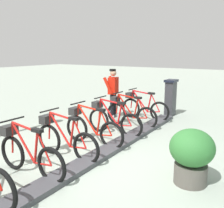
{
  "coord_description": "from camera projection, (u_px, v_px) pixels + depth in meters",
  "views": [
    {
      "loc": [
        -3.06,
        4.04,
        2.25
      ],
      "look_at": [
        0.5,
        -1.5,
        0.9
      ],
      "focal_mm": 41.4,
      "sensor_mm": 36.0,
      "label": 1
    }
  ],
  "objects": [
    {
      "name": "bike_docked_5",
      "position": [
        28.0,
        153.0,
        4.7
      ],
      "size": [
        1.72,
        0.54,
        1.02
      ],
      "color": "black",
      "rests_on": "ground"
    },
    {
      "name": "planter_bush",
      "position": [
        192.0,
        154.0,
        4.38
      ],
      "size": [
        0.76,
        0.76,
        0.97
      ],
      "color": "#59544C",
      "rests_on": "ground"
    },
    {
      "name": "bike_docked_3",
      "position": [
        91.0,
        128.0,
        6.26
      ],
      "size": [
        1.72,
        0.54,
        1.02
      ],
      "color": "black",
      "rests_on": "ground"
    },
    {
      "name": "payment_kiosk",
      "position": [
        170.0,
        97.0,
        9.1
      ],
      "size": [
        0.36,
        0.52,
        1.28
      ],
      "color": "#38383D",
      "rests_on": "ground"
    },
    {
      "name": "bike_docked_0",
      "position": [
        143.0,
        107.0,
        8.61
      ],
      "size": [
        1.72,
        0.54,
        1.02
      ],
      "color": "black",
      "rests_on": "ground"
    },
    {
      "name": "bike_docked_1",
      "position": [
        129.0,
        112.0,
        7.83
      ],
      "size": [
        1.72,
        0.54,
        1.02
      ],
      "color": "black",
      "rests_on": "ground"
    },
    {
      "name": "dock_rail_base",
      "position": [
        93.0,
        158.0,
        5.39
      ],
      "size": [
        0.44,
        8.39,
        0.1
      ],
      "primitive_type": "cube",
      "color": "#47474C",
      "rests_on": "ground"
    },
    {
      "name": "ground_plane",
      "position": [
        93.0,
        161.0,
        5.4
      ],
      "size": [
        60.0,
        60.0,
        0.0
      ],
      "primitive_type": "plane",
      "color": "#A3AFA0"
    },
    {
      "name": "bike_docked_2",
      "position": [
        112.0,
        119.0,
        7.05
      ],
      "size": [
        1.72,
        0.54,
        1.02
      ],
      "color": "black",
      "rests_on": "ground"
    },
    {
      "name": "bike_docked_4",
      "position": [
        64.0,
        139.0,
        5.48
      ],
      "size": [
        1.72,
        0.54,
        1.02
      ],
      "color": "black",
      "rests_on": "ground"
    },
    {
      "name": "worker_near_rack",
      "position": [
        113.0,
        91.0,
        8.82
      ],
      "size": [
        0.5,
        0.68,
        1.66
      ],
      "color": "white",
      "rests_on": "ground"
    }
  ]
}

